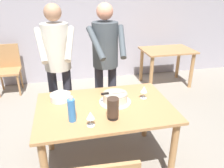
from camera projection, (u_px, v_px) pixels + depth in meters
name	position (u px, v px, depth m)	size (l,w,h in m)	color
ground_plane	(106.00, 162.00, 2.60)	(14.00, 14.00, 0.00)	gray
back_wall	(79.00, 16.00, 4.43)	(10.00, 0.12, 2.70)	#ADA8B2
main_dining_table	(105.00, 116.00, 2.34)	(1.39, 0.93, 0.75)	tan
cake_on_platter	(115.00, 98.00, 2.35)	(0.34, 0.34, 0.11)	silver
cake_knife	(109.00, 93.00, 2.31)	(0.27, 0.03, 0.02)	silver
plate_stack	(61.00, 97.00, 2.41)	(0.22, 0.22, 0.07)	white
wine_glass_near	(90.00, 116.00, 1.93)	(0.08, 0.08, 0.14)	silver
wine_glass_far	(144.00, 90.00, 2.42)	(0.08, 0.08, 0.14)	silver
water_bottle	(72.00, 110.00, 2.00)	(0.07, 0.07, 0.25)	#387AC6
hurricane_lamp	(113.00, 109.00, 2.04)	(0.11, 0.11, 0.21)	black
person_cutting_cake	(106.00, 57.00, 2.79)	(0.47, 0.56, 1.72)	#2D2D38
person_standing_beside	(57.00, 59.00, 2.70)	(0.47, 0.55, 1.72)	#2D2D38
background_table	(167.00, 57.00, 4.45)	(1.00, 0.70, 0.74)	tan
background_chair_1	(8.00, 67.00, 4.17)	(0.45, 0.45, 0.90)	tan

